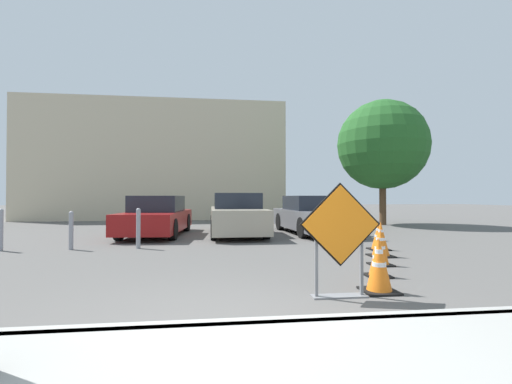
# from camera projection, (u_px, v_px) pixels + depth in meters

# --- Properties ---
(ground_plane) EXTENTS (96.00, 96.00, 0.00)m
(ground_plane) POSITION_uv_depth(u_px,v_px,m) (216.00, 232.00, 13.21)
(ground_plane) COLOR #565451
(curb_lip) EXTENTS (26.59, 0.20, 0.14)m
(curb_lip) POSITION_uv_depth(u_px,v_px,m) (218.00, 329.00, 3.28)
(curb_lip) COLOR #999993
(curb_lip) RESTS_ON ground_plane
(road_closed_sign) EXTENTS (1.11, 0.20, 1.54)m
(road_closed_sign) POSITION_uv_depth(u_px,v_px,m) (340.00, 234.00, 4.56)
(road_closed_sign) COLOR black
(road_closed_sign) RESTS_ON ground_plane
(traffic_cone_nearest) EXTENTS (0.47, 0.47, 0.78)m
(traffic_cone_nearest) POSITION_uv_depth(u_px,v_px,m) (379.00, 265.00, 4.83)
(traffic_cone_nearest) COLOR black
(traffic_cone_nearest) RESTS_ON ground_plane
(traffic_cone_second) EXTENTS (0.40, 0.40, 0.65)m
(traffic_cone_second) POSITION_uv_depth(u_px,v_px,m) (378.00, 258.00, 5.77)
(traffic_cone_second) COLOR black
(traffic_cone_second) RESTS_ON ground_plane
(traffic_cone_third) EXTENTS (0.42, 0.42, 0.70)m
(traffic_cone_third) POSITION_uv_depth(u_px,v_px,m) (381.00, 248.00, 6.72)
(traffic_cone_third) COLOR black
(traffic_cone_third) RESTS_ON ground_plane
(traffic_cone_fourth) EXTENTS (0.51, 0.51, 0.79)m
(traffic_cone_fourth) POSITION_uv_depth(u_px,v_px,m) (381.00, 239.00, 7.73)
(traffic_cone_fourth) COLOR black
(traffic_cone_fourth) RESTS_ON ground_plane
(traffic_cone_fifth) EXTENTS (0.47, 0.47, 0.70)m
(traffic_cone_fifth) POSITION_uv_depth(u_px,v_px,m) (378.00, 236.00, 8.70)
(traffic_cone_fifth) COLOR black
(traffic_cone_fifth) RESTS_ON ground_plane
(parked_car_nearest) EXTENTS (2.12, 4.60, 1.39)m
(parked_car_nearest) POSITION_uv_depth(u_px,v_px,m) (157.00, 217.00, 12.05)
(parked_car_nearest) COLOR maroon
(parked_car_nearest) RESTS_ON ground_plane
(parked_car_second) EXTENTS (1.91, 4.72, 1.48)m
(parked_car_second) POSITION_uv_depth(u_px,v_px,m) (237.00, 215.00, 12.27)
(parked_car_second) COLOR #A39984
(parked_car_second) RESTS_ON ground_plane
(parked_car_third) EXTENTS (2.17, 4.74, 1.39)m
(parked_car_third) POSITION_uv_depth(u_px,v_px,m) (312.00, 216.00, 12.75)
(parked_car_third) COLOR slate
(parked_car_third) RESTS_ON ground_plane
(bollard_nearest) EXTENTS (0.12, 0.12, 1.05)m
(bollard_nearest) POSITION_uv_depth(u_px,v_px,m) (138.00, 227.00, 8.93)
(bollard_nearest) COLOR gray
(bollard_nearest) RESTS_ON ground_plane
(bollard_second) EXTENTS (0.12, 0.12, 0.98)m
(bollard_second) POSITION_uv_depth(u_px,v_px,m) (71.00, 229.00, 8.73)
(bollard_second) COLOR gray
(bollard_second) RESTS_ON ground_plane
(bollard_third) EXTENTS (0.12, 0.12, 1.05)m
(bollard_third) POSITION_uv_depth(u_px,v_px,m) (1.00, 229.00, 8.53)
(bollard_third) COLOR gray
(bollard_third) RESTS_ON ground_plane
(building_facade_backdrop) EXTENTS (15.50, 5.00, 7.10)m
(building_facade_backdrop) POSITION_uv_depth(u_px,v_px,m) (160.00, 163.00, 22.01)
(building_facade_backdrop) COLOR beige
(building_facade_backdrop) RESTS_ON ground_plane
(street_tree_behind_lot) EXTENTS (4.32, 4.32, 6.06)m
(street_tree_behind_lot) POSITION_uv_depth(u_px,v_px,m) (382.00, 145.00, 16.65)
(street_tree_behind_lot) COLOR #513823
(street_tree_behind_lot) RESTS_ON ground_plane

